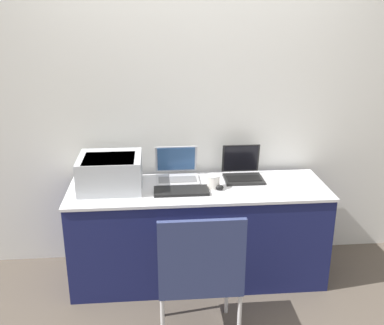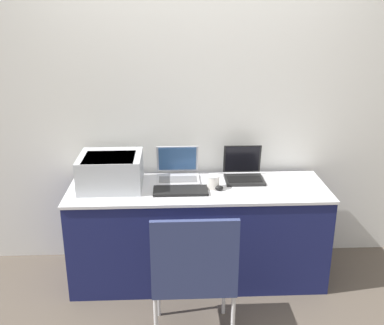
% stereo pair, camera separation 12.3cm
% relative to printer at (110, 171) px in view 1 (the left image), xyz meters
% --- Properties ---
extents(ground_plane, '(14.00, 14.00, 0.00)m').
position_rel_printer_xyz_m(ground_plane, '(0.62, -0.33, -0.86)').
color(ground_plane, brown).
extents(wall_back, '(8.00, 0.05, 2.60)m').
position_rel_printer_xyz_m(wall_back, '(0.62, 0.34, 0.44)').
color(wall_back, silver).
rests_on(wall_back, ground_plane).
extents(table, '(1.86, 0.60, 0.73)m').
position_rel_printer_xyz_m(table, '(0.62, -0.04, -0.49)').
color(table, '#191E51').
rests_on(table, ground_plane).
extents(printer, '(0.44, 0.39, 0.24)m').
position_rel_printer_xyz_m(printer, '(0.00, 0.00, 0.00)').
color(printer, '#B2B7BC').
rests_on(printer, table).
extents(laptop_left, '(0.32, 0.30, 0.24)m').
position_rel_printer_xyz_m(laptop_left, '(0.48, 0.14, -0.08)').
color(laptop_left, '#B7B7BC').
rests_on(laptop_left, table).
extents(laptop_right, '(0.29, 0.27, 0.24)m').
position_rel_printer_xyz_m(laptop_right, '(0.97, 0.11, -0.07)').
color(laptop_right, black).
rests_on(laptop_right, table).
extents(external_keyboard, '(0.38, 0.17, 0.02)m').
position_rel_printer_xyz_m(external_keyboard, '(0.49, -0.12, -0.12)').
color(external_keyboard, black).
rests_on(external_keyboard, table).
extents(coffee_cup, '(0.09, 0.09, 0.10)m').
position_rel_printer_xyz_m(coffee_cup, '(0.73, -0.07, -0.08)').
color(coffee_cup, white).
rests_on(coffee_cup, table).
extents(mouse, '(0.06, 0.04, 0.04)m').
position_rel_printer_xyz_m(mouse, '(0.77, -0.11, -0.11)').
color(mouse, black).
rests_on(mouse, table).
extents(chair, '(0.47, 0.47, 0.92)m').
position_rel_printer_xyz_m(chair, '(0.55, -0.81, -0.32)').
color(chair, navy).
rests_on(chair, ground_plane).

